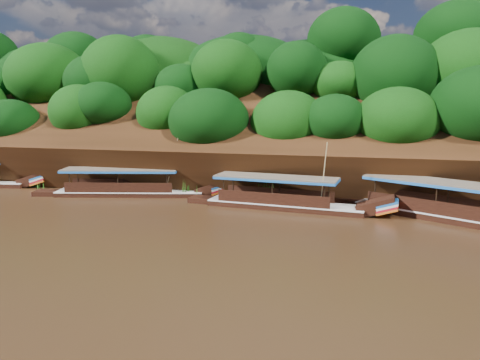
# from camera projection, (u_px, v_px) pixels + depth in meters

# --- Properties ---
(ground) EXTENTS (160.00, 160.00, 0.00)m
(ground) POSITION_uv_depth(u_px,v_px,m) (223.00, 233.00, 27.30)
(ground) COLOR black
(ground) RESTS_ON ground
(riverbank) EXTENTS (120.00, 30.06, 19.40)m
(riverbank) POSITION_uv_depth(u_px,v_px,m) (285.00, 156.00, 48.68)
(riverbank) COLOR black
(riverbank) RESTS_ON ground
(boat_0) EXTENTS (14.37, 9.23, 6.49)m
(boat_0) POSITION_uv_depth(u_px,v_px,m) (467.00, 215.00, 29.35)
(boat_0) COLOR black
(boat_0) RESTS_ON ground
(boat_1) EXTENTS (13.37, 3.27, 5.35)m
(boat_1) POSITION_uv_depth(u_px,v_px,m) (294.00, 202.00, 33.12)
(boat_1) COLOR black
(boat_1) RESTS_ON ground
(boat_2) EXTENTS (14.07, 4.94, 5.97)m
(boat_2) POSITION_uv_depth(u_px,v_px,m) (139.00, 189.00, 37.95)
(boat_2) COLOR black
(boat_2) RESTS_ON ground
(reeds) EXTENTS (49.31, 2.46, 1.98)m
(reeds) POSITION_uv_depth(u_px,v_px,m) (219.00, 187.00, 37.19)
(reeds) COLOR #2D6B1A
(reeds) RESTS_ON ground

